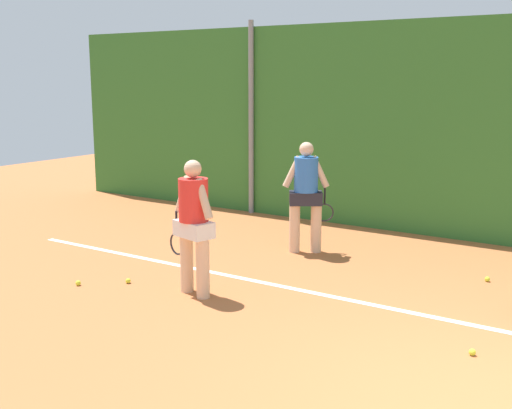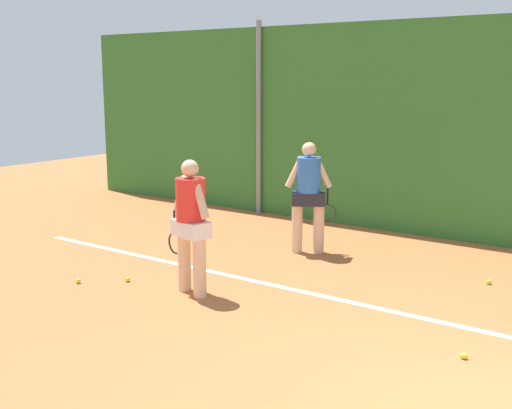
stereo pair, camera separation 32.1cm
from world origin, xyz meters
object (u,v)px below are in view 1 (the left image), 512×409
object	(u,v)px
tennis_ball_6	(128,281)
player_midcourt	(306,191)
player_foreground_near	(194,220)
tennis_ball_5	(179,229)
tennis_ball_2	(487,279)
tennis_ball_4	(472,352)
tennis_ball_1	(78,283)

from	to	relation	value
tennis_ball_6	player_midcourt	bearing A→B (deg)	65.64
player_foreground_near	tennis_ball_5	xyz separation A→B (m)	(-2.28, 2.44, -0.89)
tennis_ball_2	tennis_ball_5	xyz separation A→B (m)	(-5.14, -0.02, 0.00)
player_foreground_near	tennis_ball_5	size ratio (longest dim) A/B	25.01
tennis_ball_6	player_foreground_near	bearing A→B (deg)	7.97
tennis_ball_5	tennis_ball_6	bearing A→B (deg)	-63.37
tennis_ball_6	tennis_ball_4	bearing A→B (deg)	2.58
tennis_ball_4	tennis_ball_2	bearing A→B (deg)	100.51
tennis_ball_4	tennis_ball_6	world-z (taller)	same
tennis_ball_1	tennis_ball_5	size ratio (longest dim) A/B	1.00
player_midcourt	tennis_ball_4	bearing A→B (deg)	-69.43
tennis_ball_1	tennis_ball_6	xyz separation A→B (m)	(0.47, 0.41, 0.00)
tennis_ball_1	tennis_ball_6	bearing A→B (deg)	41.44
player_midcourt	tennis_ball_1	bearing A→B (deg)	-150.69
tennis_ball_5	tennis_ball_4	bearing A→B (deg)	-23.10
tennis_ball_2	tennis_ball_4	xyz separation A→B (m)	(0.45, -2.40, 0.00)
tennis_ball_1	tennis_ball_4	world-z (taller)	same
tennis_ball_1	tennis_ball_2	size ratio (longest dim) A/B	1.00
player_midcourt	tennis_ball_6	world-z (taller)	player_midcourt
player_midcourt	tennis_ball_5	world-z (taller)	player_midcourt
tennis_ball_1	tennis_ball_5	xyz separation A→B (m)	(-0.82, 2.99, 0.00)
player_midcourt	tennis_ball_4	world-z (taller)	player_midcourt
tennis_ball_2	tennis_ball_5	world-z (taller)	same
player_foreground_near	player_midcourt	distance (m)	2.45
tennis_ball_5	tennis_ball_6	xyz separation A→B (m)	(1.29, -2.58, 0.00)
player_foreground_near	tennis_ball_6	world-z (taller)	player_foreground_near
tennis_ball_5	tennis_ball_6	world-z (taller)	same
player_foreground_near	tennis_ball_2	xyz separation A→B (m)	(2.87, 2.46, -0.89)
tennis_ball_4	tennis_ball_6	bearing A→B (deg)	-177.42
tennis_ball_2	tennis_ball_5	bearing A→B (deg)	-179.81
player_midcourt	player_foreground_near	bearing A→B (deg)	-126.42
player_foreground_near	tennis_ball_5	distance (m)	3.45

